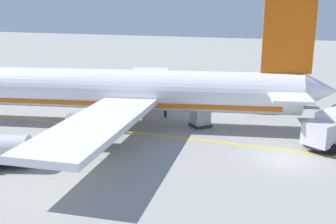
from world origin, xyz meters
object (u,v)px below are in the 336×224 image
(airliner_foreground, at_px, (113,90))
(service_truck_fuel, at_px, (336,127))
(crew_loader_right, at_px, (94,135))
(cargo_container_mid, at_px, (201,117))
(cargo_container_near, at_px, (297,99))
(service_truck_catering, at_px, (245,95))
(crew_marshaller, at_px, (165,108))

(airliner_foreground, height_order, service_truck_fuel, airliner_foreground)
(airliner_foreground, xyz_separation_m, crew_loader_right, (-6.45, -1.63, -2.34))
(airliner_foreground, distance_m, cargo_container_mid, 8.80)
(cargo_container_near, bearing_deg, service_truck_catering, 112.04)
(airliner_foreground, bearing_deg, service_truck_catering, -43.60)
(service_truck_fuel, height_order, cargo_container_mid, service_truck_fuel)
(airliner_foreground, relative_size, crew_marshaller, 24.37)
(airliner_foreground, xyz_separation_m, cargo_container_near, (13.55, -16.32, -2.49))
(cargo_container_mid, bearing_deg, service_truck_catering, -15.95)
(service_truck_fuel, bearing_deg, cargo_container_near, 16.52)
(cargo_container_mid, height_order, crew_loader_right, cargo_container_mid)
(service_truck_fuel, distance_m, cargo_container_mid, 11.94)
(crew_marshaller, xyz_separation_m, crew_loader_right, (-10.57, 2.18, 0.05))
(cargo_container_mid, distance_m, crew_marshaller, 4.75)
(service_truck_fuel, height_order, service_truck_catering, service_truck_fuel)
(service_truck_fuel, xyz_separation_m, cargo_container_mid, (1.16, 11.87, -0.64))
(cargo_container_near, relative_size, cargo_container_mid, 0.82)
(airliner_foreground, bearing_deg, crew_marshaller, -42.77)
(cargo_container_mid, xyz_separation_m, crew_marshaller, (1.91, 4.35, 0.04))
(service_truck_fuel, xyz_separation_m, service_truck_catering, (10.24, 9.27, -0.16))
(airliner_foreground, relative_size, cargo_container_near, 21.29)
(service_truck_catering, relative_size, cargo_container_near, 2.94)
(airliner_foreground, distance_m, cargo_container_near, 21.36)
(cargo_container_near, bearing_deg, cargo_container_mid, 144.25)
(airliner_foreground, relative_size, cargo_container_mid, 17.39)
(service_truck_catering, xyz_separation_m, cargo_container_near, (2.25, -5.57, -0.54))
(airliner_foreground, bearing_deg, crew_loader_right, -165.83)
(service_truck_fuel, relative_size, cargo_container_near, 3.48)
(service_truck_catering, xyz_separation_m, cargo_container_mid, (-9.09, 2.60, -0.49))
(cargo_container_mid, bearing_deg, airliner_foreground, 105.16)
(crew_loader_right, bearing_deg, cargo_container_mid, -37.02)
(crew_loader_right, bearing_deg, airliner_foreground, 14.17)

